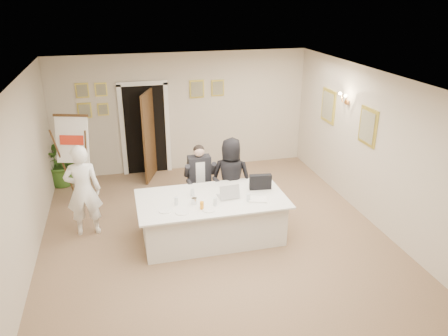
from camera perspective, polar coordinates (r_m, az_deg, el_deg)
name	(u,v)px	position (r m, az deg, el deg)	size (l,w,h in m)	color
floor	(217,240)	(7.80, -0.97, -9.40)	(7.00, 7.00, 0.00)	brown
ceiling	(215,82)	(6.76, -1.12, 11.23)	(6.00, 7.00, 0.02)	white
wall_back	(183,113)	(10.43, -5.43, 7.20)	(6.00, 0.10, 2.80)	beige
wall_front	(302,305)	(4.28, 10.15, -17.20)	(6.00, 0.10, 2.80)	beige
wall_left	(20,185)	(7.17, -25.11, -2.03)	(0.10, 7.00, 2.80)	beige
wall_right	(379,151)	(8.32, 19.53, 2.05)	(0.10, 7.00, 2.80)	beige
doorway	(147,132)	(10.27, -10.08, 4.64)	(1.14, 0.86, 2.20)	black
pictures_back_wall	(147,96)	(10.21, -9.99, 9.24)	(3.40, 0.06, 0.80)	#E7D84F
pictures_right_wall	(346,115)	(9.17, 15.66, 6.63)	(0.06, 2.20, 0.80)	#E7D84F
wall_sconce	(345,98)	(9.06, 15.50, 8.74)	(0.20, 0.30, 0.24)	#B9783B
conference_table	(212,218)	(7.70, -1.60, -6.48)	(2.55, 1.37, 0.78)	white
seated_man	(200,178)	(8.51, -3.16, -1.37)	(0.59, 0.63, 1.38)	black
flip_chart	(78,164)	(9.23, -18.57, 0.52)	(0.67, 0.50, 1.85)	#351E11
standing_man	(83,191)	(8.02, -17.92, -2.83)	(0.61, 0.40, 1.68)	white
standing_woman	(231,177)	(8.32, 0.94, -1.23)	(0.76, 0.49, 1.55)	black
potted_palm	(62,160)	(10.38, -20.44, 0.96)	(1.03, 0.89, 1.14)	#386521
laptop	(228,189)	(7.51, 0.53, -2.78)	(0.35, 0.37, 0.28)	#B7BABC
laptop_bag	(260,182)	(7.82, 4.78, -1.82)	(0.39, 0.11, 0.27)	black
paper_stack	(258,200)	(7.45, 4.47, -4.14)	(0.31, 0.22, 0.03)	white
plate_left	(165,211)	(7.15, -7.66, -5.54)	(0.22, 0.22, 0.01)	white
plate_mid	(182,212)	(7.08, -5.48, -5.75)	(0.23, 0.23, 0.01)	white
plate_near	(209,210)	(7.11, -2.02, -5.51)	(0.20, 0.20, 0.01)	white
glass_a	(176,201)	(7.30, -6.26, -4.32)	(0.06, 0.06, 0.14)	silver
glass_b	(215,202)	(7.23, -1.17, -4.43)	(0.06, 0.06, 0.14)	silver
glass_c	(248,198)	(7.38, 3.20, -3.88)	(0.07, 0.07, 0.14)	silver
glass_d	(193,192)	(7.58, -4.12, -3.17)	(0.07, 0.07, 0.14)	silver
oj_glass	(202,205)	(7.14, -2.91, -4.90)	(0.07, 0.07, 0.13)	orange
steel_jug	(194,201)	(7.31, -3.91, -4.33)	(0.10, 0.10, 0.11)	silver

